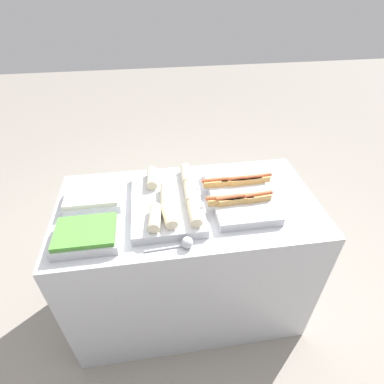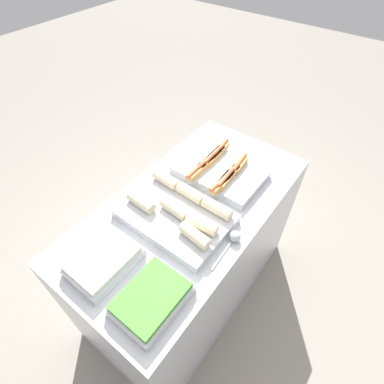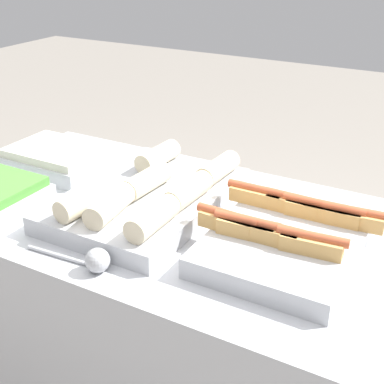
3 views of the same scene
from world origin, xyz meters
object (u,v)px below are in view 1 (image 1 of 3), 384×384
tray_hotdogs (239,194)px  tray_wraps (168,201)px  serving_spoon_near (185,243)px  tray_side_front (86,235)px  tray_side_back (93,198)px

tray_hotdogs → tray_wraps: bearing=-178.8°
tray_hotdogs → serving_spoon_near: size_ratio=2.11×
tray_wraps → serving_spoon_near: (0.05, -0.30, -0.01)m
tray_wraps → tray_side_front: bearing=-154.4°
tray_wraps → serving_spoon_near: bearing=-80.0°
tray_hotdogs → tray_side_back: size_ratio=1.62×
tray_side_front → tray_hotdogs: bearing=14.2°
tray_hotdogs → tray_side_front: bearing=-165.8°
tray_side_back → serving_spoon_near: tray_side_back is taller
tray_wraps → tray_side_back: (-0.40, 0.09, -0.00)m
tray_hotdogs → tray_side_front: size_ratio=1.62×
tray_hotdogs → tray_side_front: 0.82m
tray_side_front → serving_spoon_near: size_ratio=1.31×
tray_wraps → tray_side_front: (-0.40, -0.19, -0.00)m
tray_hotdogs → tray_side_back: bearing=174.1°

